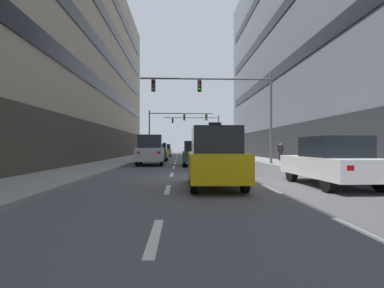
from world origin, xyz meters
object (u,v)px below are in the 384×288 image
object	(u,v)px
car_driving_2	(151,150)
car_driving_4	(196,154)
traffic_signal_0	(226,98)
pedestrian_0	(280,151)
traffic_signal_2	(202,127)
traffic_signal_1	(172,123)
car_driving_3	(158,152)
car_parked_1	(332,162)
taxi_driving_0	(215,157)
taxi_driving_1	(164,150)

from	to	relation	value
car_driving_2	car_driving_4	world-z (taller)	car_driving_2
car_driving_2	traffic_signal_0	xyz separation A→B (m)	(5.49, -0.59, 3.79)
pedestrian_0	traffic_signal_2	bearing A→B (deg)	101.05
car_driving_4	traffic_signal_1	bearing A→B (deg)	96.49
car_driving_3	traffic_signal_0	xyz separation A→B (m)	(5.38, -6.91, 4.10)
car_driving_4	traffic_signal_0	xyz separation A→B (m)	(2.17, 0.31, 4.03)
traffic_signal_0	pedestrian_0	xyz separation A→B (m)	(5.46, 4.24, -3.89)
car_driving_2	traffic_signal_2	world-z (taller)	traffic_signal_2
car_driving_3	traffic_signal_1	bearing A→B (deg)	85.37
car_driving_4	car_parked_1	distance (m)	11.98
car_driving_3	car_driving_4	xyz separation A→B (m)	(3.21, -7.22, 0.07)
traffic_signal_1	car_driving_2	bearing A→B (deg)	-93.40
car_parked_1	pedestrian_0	world-z (taller)	car_parked_1
car_driving_2	traffic_signal_1	xyz separation A→B (m)	(1.10, 18.58, 3.46)
taxi_driving_0	car_driving_4	size ratio (longest dim) A/B	0.89
taxi_driving_1	traffic_signal_2	distance (m)	11.65
traffic_signal_0	pedestrian_0	bearing A→B (deg)	37.84
car_parked_1	traffic_signal_0	size ratio (longest dim) A/B	0.48
taxi_driving_0	car_driving_4	xyz separation A→B (m)	(-0.02, 11.33, -0.14)
traffic_signal_1	traffic_signal_0	bearing A→B (deg)	-77.11
car_driving_3	traffic_signal_1	size ratio (longest dim) A/B	0.49
traffic_signal_2	taxi_driving_0	bearing A→B (deg)	-93.68
taxi_driving_1	pedestrian_0	xyz separation A→B (m)	(10.93, -16.20, 0.16)
taxi_driving_0	traffic_signal_1	xyz separation A→B (m)	(-2.23, 30.81, 3.55)
car_driving_4	pedestrian_0	size ratio (longest dim) A/B	3.12
car_driving_4	traffic_signal_2	xyz separation A→B (m)	(2.68, 29.97, 3.87)
taxi_driving_0	taxi_driving_1	size ratio (longest dim) A/B	0.92
taxi_driving_0	car_driving_3	world-z (taller)	taxi_driving_0
taxi_driving_0	car_driving_3	distance (m)	18.82
car_driving_2	car_driving_4	distance (m)	3.45
taxi_driving_0	pedestrian_0	bearing A→B (deg)	64.37
car_driving_2	traffic_signal_0	distance (m)	6.70
taxi_driving_0	car_parked_1	bearing A→B (deg)	0.70
taxi_driving_1	car_driving_4	xyz separation A→B (m)	(3.29, -20.76, 0.03)
traffic_signal_1	traffic_signal_2	size ratio (longest dim) A/B	0.93
car_driving_2	traffic_signal_1	bearing A→B (deg)	86.60
car_driving_3	traffic_signal_0	bearing A→B (deg)	-52.08
taxi_driving_0	traffic_signal_2	bearing A→B (deg)	86.32
car_driving_4	car_parked_1	world-z (taller)	car_driving_4
taxi_driving_0	traffic_signal_0	distance (m)	12.46
car_parked_1	pedestrian_0	size ratio (longest dim) A/B	3.07
taxi_driving_0	taxi_driving_1	distance (m)	32.25
taxi_driving_0	taxi_driving_1	xyz separation A→B (m)	(-3.31, 32.08, -0.17)
pedestrian_0	car_driving_2	bearing A→B (deg)	-161.55
car_driving_4	car_driving_2	bearing A→B (deg)	164.81
car_driving_4	traffic_signal_0	distance (m)	4.59
car_driving_2	car_driving_3	xyz separation A→B (m)	(0.11, 6.32, -0.30)
traffic_signal_1	taxi_driving_0	bearing A→B (deg)	-85.86
car_driving_3	traffic_signal_0	size ratio (longest dim) A/B	0.45
car_driving_2	car_parked_1	world-z (taller)	car_driving_2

